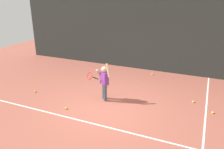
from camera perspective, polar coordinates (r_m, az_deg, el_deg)
ground_plane at (r=7.20m, az=-1.79°, el=-8.82°), size 20.00×20.00×0.00m
court_line_baseline at (r=6.52m, az=-5.26°, el=-12.28°), size 9.00×0.05×0.00m
court_line_sideline at (r=7.54m, az=22.83°, el=-9.12°), size 0.05×9.00×0.00m
back_fence_windscreen at (r=10.54m, az=8.51°, el=11.15°), size 13.20×0.08×3.76m
fence_post_0 at (r=13.74m, az=-18.96°, el=12.69°), size 0.09×0.09×3.91m
fence_post_1 at (r=11.33m, az=-2.15°, el=12.36°), size 0.09×0.09×3.91m
fence_post_2 at (r=10.24m, az=20.46°, el=10.30°), size 0.09×0.09×3.91m
tennis_player at (r=7.51m, az=-2.13°, el=-1.44°), size 0.88×0.54×1.35m
tennis_ball_0 at (r=8.82m, az=-19.02°, el=-4.08°), size 0.07×0.07×0.07m
tennis_ball_1 at (r=7.60m, az=24.33°, el=-8.86°), size 0.07×0.07×0.07m
tennis_ball_2 at (r=10.24m, az=10.26°, el=0.10°), size 0.07×0.07×0.07m
tennis_ball_3 at (r=8.07m, az=20.06°, el=-6.53°), size 0.07×0.07×0.07m
tennis_ball_5 at (r=10.75m, az=-0.95°, el=1.40°), size 0.07×0.07×0.07m
tennis_ball_6 at (r=7.33m, az=-11.65°, el=-8.42°), size 0.07×0.07×0.07m
tennis_ball_7 at (r=8.81m, az=-1.44°, el=-2.96°), size 0.07×0.07×0.07m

